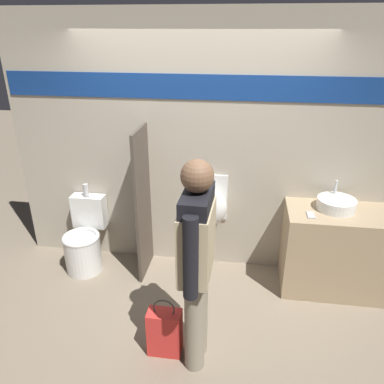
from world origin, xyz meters
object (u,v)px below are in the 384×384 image
(sink_basin, at_px, (336,204))
(shopping_bag, at_px, (165,332))
(cell_phone, at_px, (311,215))
(person_in_vest, at_px, (197,254))
(urinal_near_counter, at_px, (209,207))
(toilet, at_px, (85,242))

(sink_basin, xyz_separation_m, shopping_bag, (-1.48, -1.16, -0.72))
(sink_basin, distance_m, shopping_bag, 2.01)
(cell_phone, xyz_separation_m, person_in_vest, (-0.96, -1.00, 0.12))
(sink_basin, height_order, person_in_vest, person_in_vest)
(person_in_vest, bearing_deg, urinal_near_counter, 3.28)
(shopping_bag, bearing_deg, cell_phone, 38.86)
(sink_basin, distance_m, person_in_vest, 1.69)
(sink_basin, height_order, cell_phone, sink_basin)
(toilet, bearing_deg, shopping_bag, -43.34)
(toilet, height_order, shopping_bag, toilet)
(person_in_vest, bearing_deg, sink_basin, -44.36)
(cell_phone, height_order, toilet, toilet)
(cell_phone, distance_m, urinal_near_counter, 1.04)
(cell_phone, relative_size, toilet, 0.15)
(urinal_near_counter, bearing_deg, toilet, -172.44)
(cell_phone, relative_size, shopping_bag, 0.26)
(sink_basin, bearing_deg, urinal_near_counter, 175.28)
(toilet, distance_m, person_in_vest, 1.91)
(cell_phone, bearing_deg, shopping_bag, -141.14)
(toilet, bearing_deg, person_in_vest, -37.83)
(cell_phone, relative_size, urinal_near_counter, 0.12)
(shopping_bag, bearing_deg, toilet, 136.66)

